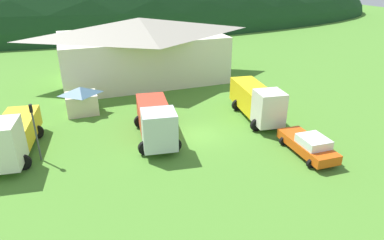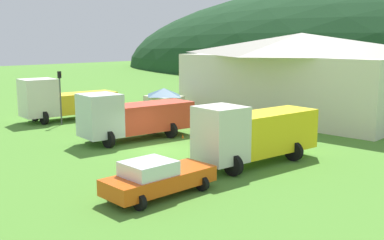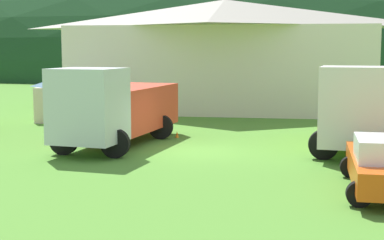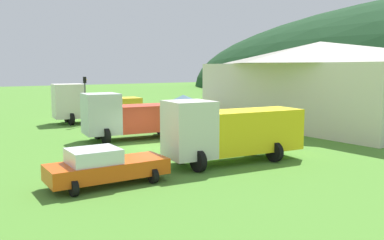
# 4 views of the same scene
# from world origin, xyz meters

# --- Properties ---
(ground_plane) EXTENTS (200.00, 200.00, 0.00)m
(ground_plane) POSITION_xyz_m (0.00, 0.00, 0.00)
(ground_plane) COLOR #4C842D
(forested_hill_backdrop) EXTENTS (165.52, 60.00, 38.63)m
(forested_hill_backdrop) POSITION_xyz_m (0.00, 69.78, 0.00)
(forested_hill_backdrop) COLOR #193D1E
(forested_hill_backdrop) RESTS_ON ground
(depot_building) EXTENTS (20.43, 12.77, 7.40)m
(depot_building) POSITION_xyz_m (-0.63, 17.60, 3.81)
(depot_building) COLOR silver
(depot_building) RESTS_ON ground
(play_shed_cream) EXTENTS (3.05, 2.60, 2.63)m
(play_shed_cream) POSITION_xyz_m (-8.57, 8.35, 1.36)
(play_shed_cream) COLOR beige
(play_shed_cream) RESTS_ON ground
(tow_truck_silver) EXTENTS (3.93, 8.27, 3.35)m
(tow_truck_silver) POSITION_xyz_m (-3.39, 0.63, 1.67)
(tow_truck_silver) COLOR silver
(tow_truck_silver) RESTS_ON ground
(flatbed_truck_yellow) EXTENTS (3.64, 8.00, 3.44)m
(flatbed_truck_yellow) POSITION_xyz_m (6.29, 1.39, 1.78)
(flatbed_truck_yellow) COLOR silver
(flatbed_truck_yellow) RESTS_ON ground
(traffic_cone_near_pickup) EXTENTS (0.36, 0.36, 0.59)m
(traffic_cone_near_pickup) POSITION_xyz_m (-1.32, 3.46, 0.00)
(traffic_cone_near_pickup) COLOR orange
(traffic_cone_near_pickup) RESTS_ON ground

